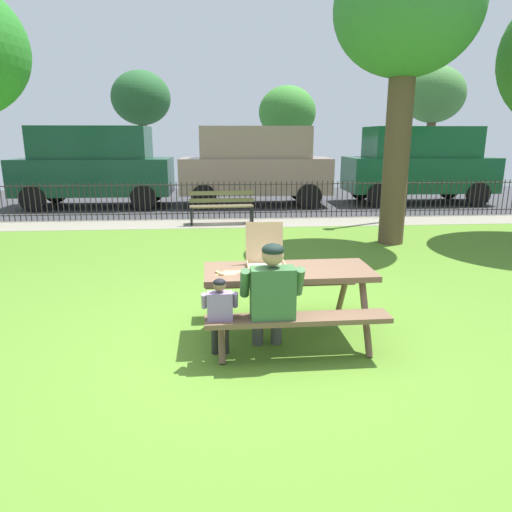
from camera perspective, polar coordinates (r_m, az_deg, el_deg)
The scene contains 18 objects.
ground at distance 6.84m, azimuth -1.86°, elevation -3.94°, with size 28.00×11.98×0.02m, color #558328.
cobblestone_walkway at distance 11.98m, azimuth -3.15°, elevation 4.06°, with size 28.00×1.40×0.01m, color gray.
street_asphalt at distance 16.39m, azimuth -3.60°, elevation 6.85°, with size 28.00×7.53×0.01m, color #38383D.
picnic_table_foreground at distance 5.04m, azimuth 3.96°, elevation -3.49°, with size 1.82×1.51×0.79m.
pizza_box_open at distance 5.05m, azimuth 1.18°, elevation -0.07°, with size 0.42×0.45×0.47m.
pizza_slice_on_table at distance 4.85m, azimuth -3.48°, elevation -1.99°, with size 0.29×0.24×0.02m.
adult_at_table at distance 4.52m, azimuth 1.89°, elevation -4.82°, with size 0.61×0.59×1.19m.
child_at_table at distance 4.50m, azimuth -4.46°, elevation -6.75°, with size 0.35×0.34×0.87m.
iron_fence_streetside at distance 12.59m, azimuth -3.27°, elevation 6.91°, with size 24.00×0.03×0.99m.
park_bench_center at distance 11.77m, azimuth -4.24°, elevation 5.94°, with size 1.62×0.52×0.85m.
lamp_post_walkway at distance 12.40m, azimuth 16.67°, elevation 17.05°, with size 0.28×0.28×4.74m.
tree_midground_right at distance 10.11m, azimuth 18.02°, elevation 26.27°, with size 2.74×2.74×5.69m.
parked_car_far_left at distance 15.50m, azimuth -19.21°, elevation 10.53°, with size 4.72×2.10×2.46m.
parked_car_left at distance 15.07m, azimuth -0.08°, elevation 11.23°, with size 4.76×2.20×2.46m.
parked_car_center at distance 16.41m, azimuth 19.36°, elevation 10.70°, with size 4.73×2.13×2.46m.
far_tree_midleft at distance 21.75m, azimuth -13.92°, elevation 18.14°, with size 2.53×2.53×4.91m.
far_tree_center at distance 21.71m, azimuth 3.85°, elevation 17.11°, with size 2.54×2.54×4.34m.
far_tree_midright at distance 23.68m, azimuth 20.98°, elevation 17.87°, with size 2.77×2.77×5.25m.
Camera 1 is at (-0.31, -4.50, 2.14)m, focal length 32.61 mm.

